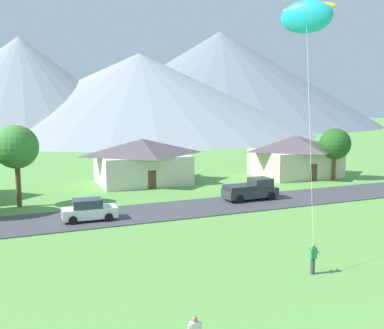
{
  "coord_description": "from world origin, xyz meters",
  "views": [
    {
      "loc": [
        -13.49,
        -8.53,
        9.19
      ],
      "look_at": [
        -1.85,
        19.9,
        4.84
      ],
      "focal_mm": 40.81,
      "sensor_mm": 36.0,
      "label": 1
    }
  ],
  "objects_px": {
    "parked_car_white_west_end": "(89,210)",
    "kite_flyer_with_kite": "(307,19)",
    "house_leftmost": "(142,160)",
    "tree_near_left": "(16,147)",
    "pickup_truck_charcoal_west_side": "(252,189)",
    "tree_center": "(335,144)",
    "house_left_center": "(295,155)"
  },
  "relations": [
    {
      "from": "kite_flyer_with_kite",
      "to": "house_leftmost",
      "type": "bearing_deg",
      "value": 99.13
    },
    {
      "from": "kite_flyer_with_kite",
      "to": "house_left_center",
      "type": "bearing_deg",
      "value": 55.24
    },
    {
      "from": "house_leftmost",
      "to": "parked_car_white_west_end",
      "type": "xyz_separation_m",
      "value": [
        -8.4,
        -14.3,
        -1.79
      ]
    },
    {
      "from": "kite_flyer_with_kite",
      "to": "tree_near_left",
      "type": "bearing_deg",
      "value": 134.85
    },
    {
      "from": "house_leftmost",
      "to": "tree_near_left",
      "type": "xyz_separation_m",
      "value": [
        -13.39,
        -7.1,
        2.66
      ]
    },
    {
      "from": "house_leftmost",
      "to": "kite_flyer_with_kite",
      "type": "height_order",
      "value": "kite_flyer_with_kite"
    },
    {
      "from": "house_leftmost",
      "to": "kite_flyer_with_kite",
      "type": "xyz_separation_m",
      "value": [
        3.94,
        -24.53,
        11.76
      ]
    },
    {
      "from": "tree_center",
      "to": "house_leftmost",
      "type": "bearing_deg",
      "value": 163.61
    },
    {
      "from": "parked_car_white_west_end",
      "to": "tree_near_left",
      "type": "bearing_deg",
      "value": 124.73
    },
    {
      "from": "house_leftmost",
      "to": "tree_center",
      "type": "xyz_separation_m",
      "value": [
        22.05,
        -6.49,
        1.65
      ]
    },
    {
      "from": "house_leftmost",
      "to": "house_left_center",
      "type": "bearing_deg",
      "value": -7.49
    },
    {
      "from": "house_leftmost",
      "to": "pickup_truck_charcoal_west_side",
      "type": "relative_size",
      "value": 2.04
    },
    {
      "from": "parked_car_white_west_end",
      "to": "kite_flyer_with_kite",
      "type": "distance_m",
      "value": 20.99
    },
    {
      "from": "tree_near_left",
      "to": "parked_car_white_west_end",
      "type": "bearing_deg",
      "value": -55.27
    },
    {
      "from": "pickup_truck_charcoal_west_side",
      "to": "kite_flyer_with_kite",
      "type": "distance_m",
      "value": 18.15
    },
    {
      "from": "house_left_center",
      "to": "tree_near_left",
      "type": "bearing_deg",
      "value": -172.01
    },
    {
      "from": "house_left_center",
      "to": "kite_flyer_with_kite",
      "type": "bearing_deg",
      "value": -124.76
    },
    {
      "from": "pickup_truck_charcoal_west_side",
      "to": "tree_center",
      "type": "bearing_deg",
      "value": 22.43
    },
    {
      "from": "tree_near_left",
      "to": "parked_car_white_west_end",
      "type": "height_order",
      "value": "tree_near_left"
    },
    {
      "from": "house_leftmost",
      "to": "pickup_truck_charcoal_west_side",
      "type": "bearing_deg",
      "value": -60.68
    },
    {
      "from": "house_leftmost",
      "to": "house_left_center",
      "type": "relative_size",
      "value": 1.04
    },
    {
      "from": "tree_center",
      "to": "parked_car_white_west_end",
      "type": "bearing_deg",
      "value": -165.61
    },
    {
      "from": "tree_near_left",
      "to": "kite_flyer_with_kite",
      "type": "distance_m",
      "value": 26.21
    },
    {
      "from": "house_leftmost",
      "to": "kite_flyer_with_kite",
      "type": "relative_size",
      "value": 0.68
    },
    {
      "from": "house_leftmost",
      "to": "tree_near_left",
      "type": "bearing_deg",
      "value": -152.07
    },
    {
      "from": "tree_center",
      "to": "pickup_truck_charcoal_west_side",
      "type": "bearing_deg",
      "value": -157.57
    },
    {
      "from": "house_left_center",
      "to": "tree_center",
      "type": "bearing_deg",
      "value": -54.39
    },
    {
      "from": "tree_near_left",
      "to": "tree_center",
      "type": "bearing_deg",
      "value": 0.99
    },
    {
      "from": "house_leftmost",
      "to": "tree_center",
      "type": "height_order",
      "value": "tree_center"
    },
    {
      "from": "tree_near_left",
      "to": "kite_flyer_with_kite",
      "type": "bearing_deg",
      "value": -45.15
    },
    {
      "from": "house_leftmost",
      "to": "parked_car_white_west_end",
      "type": "relative_size",
      "value": 2.5
    },
    {
      "from": "tree_near_left",
      "to": "tree_center",
      "type": "height_order",
      "value": "tree_near_left"
    }
  ]
}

